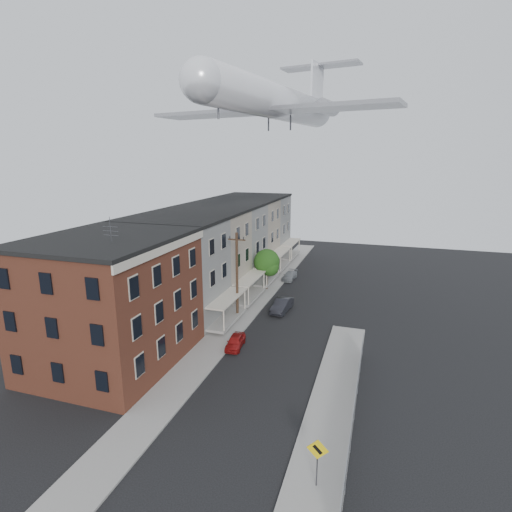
{
  "coord_description": "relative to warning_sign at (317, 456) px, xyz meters",
  "views": [
    {
      "loc": [
        7.78,
        -17.76,
        16.02
      ],
      "look_at": [
        0.16,
        6.15,
        9.86
      ],
      "focal_mm": 28.0,
      "sensor_mm": 36.0,
      "label": 1
    }
  ],
  "objects": [
    {
      "name": "row_house_b",
      "position": [
        -17.56,
        24.53,
        3.25
      ],
      "size": [
        11.98,
        7.0,
        10.3
      ],
      "color": "#706659",
      "rests_on": "ground"
    },
    {
      "name": "row_house_a",
      "position": [
        -17.56,
        17.53,
        3.25
      ],
      "size": [
        11.98,
        7.0,
        10.3
      ],
      "color": "slate",
      "rests_on": "ground"
    },
    {
      "name": "sidewalk_left",
      "position": [
        -11.1,
        25.03,
        -1.82
      ],
      "size": [
        3.0,
        62.0,
        0.12
      ],
      "primitive_type": "cube",
      "color": "gray",
      "rests_on": "ground"
    },
    {
      "name": "car_mid",
      "position": [
        -7.4,
        22.5,
        -1.2
      ],
      "size": [
        1.78,
        4.23,
        1.36
      ],
      "primitive_type": "imported",
      "rotation": [
        0.0,
        0.0,
        -0.08
      ],
      "color": "black",
      "rests_on": "ground"
    },
    {
      "name": "sidewalk_right",
      "position": [
        -0.1,
        7.03,
        -1.82
      ],
      "size": [
        3.0,
        26.0,
        0.12
      ],
      "primitive_type": "cube",
      "color": "gray",
      "rests_on": "ground"
    },
    {
      "name": "car_far",
      "position": [
        -9.2,
        34.03,
        -1.35
      ],
      "size": [
        1.7,
        3.73,
        1.06
      ],
      "primitive_type": "imported",
      "rotation": [
        0.0,
        0.0,
        -0.06
      ],
      "color": "gray",
      "rests_on": "ground"
    },
    {
      "name": "row_house_e",
      "position": [
        -17.56,
        45.53,
        3.25
      ],
      "size": [
        11.98,
        7.0,
        10.3
      ],
      "color": "slate",
      "rests_on": "ground"
    },
    {
      "name": "chainlink_fence",
      "position": [
        1.4,
        6.03,
        -0.89
      ],
      "size": [
        0.06,
        18.06,
        1.9
      ],
      "color": "gray",
      "rests_on": "ground"
    },
    {
      "name": "utility_pole",
      "position": [
        -11.2,
        19.03,
        2.79
      ],
      "size": [
        1.8,
        0.26,
        9.0
      ],
      "color": "black",
      "rests_on": "ground"
    },
    {
      "name": "airplane",
      "position": [
        -7.96,
        21.93,
        19.3
      ],
      "size": [
        23.66,
        27.03,
        7.77
      ],
      "color": "white",
      "rests_on": "ground"
    },
    {
      "name": "car_near",
      "position": [
        -9.2,
        13.07,
        -1.34
      ],
      "size": [
        1.59,
        3.31,
        1.09
      ],
      "primitive_type": "imported",
      "rotation": [
        0.0,
        0.0,
        0.1
      ],
      "color": "maroon",
      "rests_on": "ground"
    },
    {
      "name": "curb_right",
      "position": [
        -1.55,
        7.03,
        -1.81
      ],
      "size": [
        0.15,
        26.0,
        0.14
      ],
      "primitive_type": "cube",
      "color": "gray",
      "rests_on": "ground"
    },
    {
      "name": "row_house_d",
      "position": [
        -17.56,
        38.53,
        3.25
      ],
      "size": [
        11.98,
        7.0,
        10.3
      ],
      "color": "#706659",
      "rests_on": "ground"
    },
    {
      "name": "warning_sign",
      "position": [
        0.0,
        0.0,
        0.0
      ],
      "size": [
        1.1,
        0.11,
        2.8
      ],
      "color": "#515156",
      "rests_on": "ground"
    },
    {
      "name": "corner_building",
      "position": [
        -17.6,
        8.03,
        3.28
      ],
      "size": [
        10.31,
        12.3,
        12.15
      ],
      "color": "#3D1D13",
      "rests_on": "ground"
    },
    {
      "name": "curb_left",
      "position": [
        -9.65,
        25.03,
        -1.81
      ],
      "size": [
        0.15,
        62.0,
        0.14
      ],
      "primitive_type": "cube",
      "color": "gray",
      "rests_on": "ground"
    },
    {
      "name": "row_house_c",
      "position": [
        -17.56,
        31.53,
        3.25
      ],
      "size": [
        11.98,
        7.0,
        10.3
      ],
      "color": "slate",
      "rests_on": "ground"
    },
    {
      "name": "street_tree",
      "position": [
        -10.87,
        28.95,
        1.57
      ],
      "size": [
        3.22,
        3.2,
        5.2
      ],
      "color": "black",
      "rests_on": "ground"
    },
    {
      "name": "ground",
      "position": [
        -5.6,
        1.03,
        -1.88
      ],
      "size": [
        120.0,
        120.0,
        0.0
      ],
      "primitive_type": "plane",
      "color": "black",
      "rests_on": "ground"
    }
  ]
}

